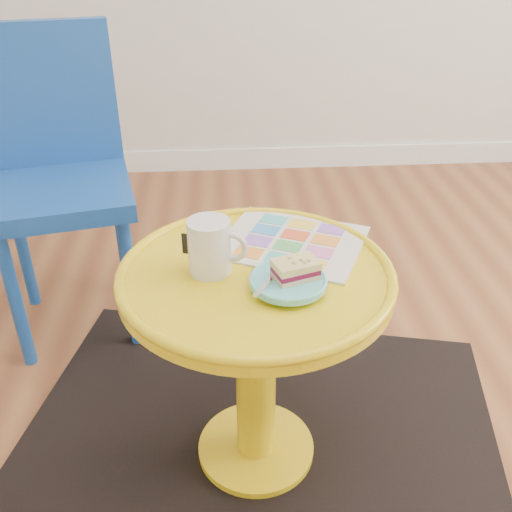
{
  "coord_description": "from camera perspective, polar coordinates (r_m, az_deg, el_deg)",
  "views": [
    {
      "loc": [
        -0.71,
        -1.08,
        1.25
      ],
      "look_at": [
        -0.64,
        -0.03,
        0.62
      ],
      "focal_mm": 40.0,
      "sensor_mm": 36.0,
      "label": 1
    }
  ],
  "objects": [
    {
      "name": "mug",
      "position": [
        1.22,
        -4.57,
        1.09
      ],
      "size": [
        0.13,
        0.09,
        0.12
      ],
      "rotation": [
        0.0,
        0.0,
        -0.3
      ],
      "color": "silver",
      "rests_on": "side_table"
    },
    {
      "name": "plate",
      "position": [
        1.19,
        3.24,
        -2.58
      ],
      "size": [
        0.16,
        0.16,
        0.02
      ],
      "color": "#63CED2",
      "rests_on": "newspaper"
    },
    {
      "name": "fork",
      "position": [
        1.18,
        1.58,
        -2.22
      ],
      "size": [
        0.09,
        0.13,
        0.0
      ],
      "rotation": [
        0.0,
        0.0,
        -0.53
      ],
      "color": "silver",
      "rests_on": "plate"
    },
    {
      "name": "rug",
      "position": [
        1.63,
        -0.0,
        -18.83
      ],
      "size": [
        1.51,
        1.36,
        0.01
      ],
      "primitive_type": "cube",
      "rotation": [
        0.0,
        0.0,
        -0.22
      ],
      "color": "black",
      "rests_on": "ground"
    },
    {
      "name": "newspaper",
      "position": [
        1.36,
        3.57,
        1.43
      ],
      "size": [
        0.41,
        0.39,
        0.01
      ],
      "primitive_type": "cube",
      "rotation": [
        0.0,
        0.0,
        -0.44
      ],
      "color": "silver",
      "rests_on": "side_table"
    },
    {
      "name": "chair",
      "position": [
        1.95,
        -19.31,
        8.55
      ],
      "size": [
        0.52,
        0.52,
        0.98
      ],
      "rotation": [
        0.0,
        0.0,
        0.21
      ],
      "color": "#194BA2",
      "rests_on": "ground"
    },
    {
      "name": "cake_slice",
      "position": [
        1.18,
        3.98,
        -1.33
      ],
      "size": [
        0.1,
        0.09,
        0.04
      ],
      "rotation": [
        0.0,
        0.0,
        0.33
      ],
      "color": "#D3BC8C",
      "rests_on": "plate"
    },
    {
      "name": "floor",
      "position": [
        1.8,
        21.52,
        -15.84
      ],
      "size": [
        4.0,
        4.0,
        0.0
      ],
      "primitive_type": "plane",
      "color": "brown",
      "rests_on": "ground"
    },
    {
      "name": "room_walls",
      "position": [
        2.41,
        -10.26,
        0.76
      ],
      "size": [
        4.0,
        4.0,
        4.0
      ],
      "color": "silver",
      "rests_on": "ground"
    },
    {
      "name": "side_table",
      "position": [
        1.34,
        0.0,
        -7.43
      ],
      "size": [
        0.61,
        0.61,
        0.58
      ],
      "color": "yellow",
      "rests_on": "ground"
    }
  ]
}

